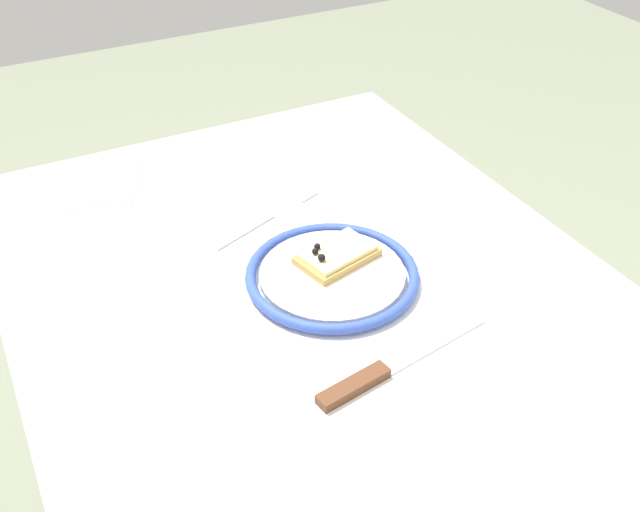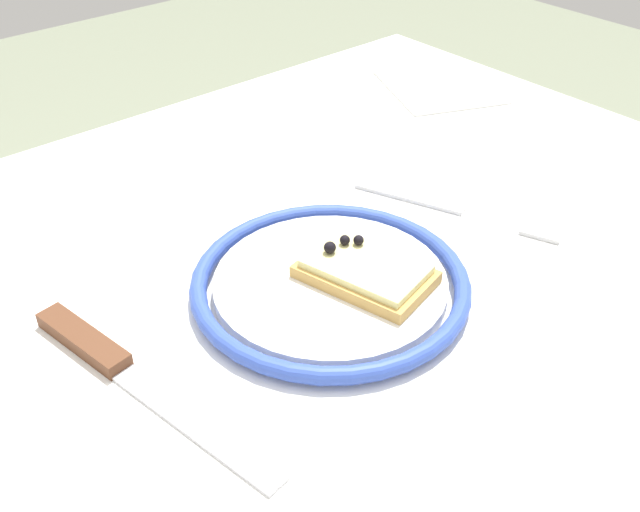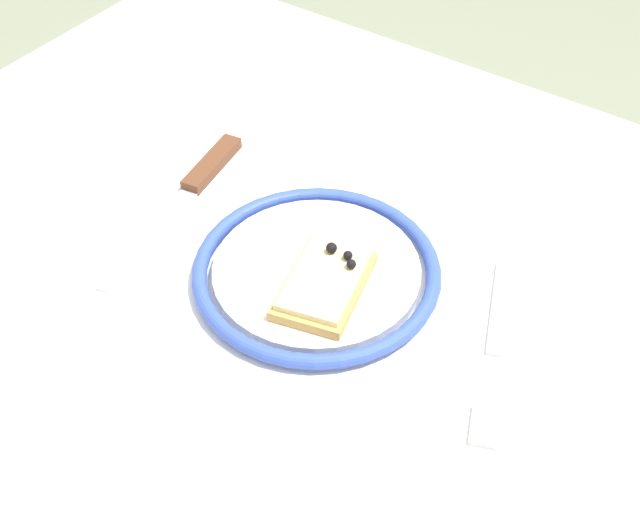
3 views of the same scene
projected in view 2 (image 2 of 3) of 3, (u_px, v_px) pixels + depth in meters
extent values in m
cube|color=white|center=(294.00, 297.00, 0.62)|extent=(0.98, 0.74, 0.03)
cylinder|color=#4C4742|center=(383.00, 283.00, 1.26)|extent=(0.05, 0.05, 0.74)
cylinder|color=white|center=(330.00, 285.00, 0.60)|extent=(0.19, 0.19, 0.01)
torus|color=#334FB2|center=(330.00, 282.00, 0.59)|extent=(0.22, 0.22, 0.01)
cube|color=tan|center=(365.00, 274.00, 0.59)|extent=(0.09, 0.11, 0.01)
cube|color=#E7E08D|center=(366.00, 266.00, 0.58)|extent=(0.08, 0.10, 0.01)
sphere|color=black|center=(359.00, 240.00, 0.60)|extent=(0.01, 0.01, 0.01)
sphere|color=black|center=(345.00, 240.00, 0.60)|extent=(0.01, 0.01, 0.01)
sphere|color=black|center=(330.00, 248.00, 0.59)|extent=(0.01, 0.01, 0.01)
cube|color=silver|center=(195.00, 425.00, 0.48)|extent=(0.04, 0.15, 0.00)
cube|color=#59331E|center=(83.00, 340.00, 0.54)|extent=(0.03, 0.09, 0.01)
cube|color=silver|center=(409.00, 197.00, 0.72)|extent=(0.05, 0.11, 0.00)
cube|color=silver|center=(542.00, 232.00, 0.67)|extent=(0.03, 0.04, 0.00)
cube|color=white|center=(439.00, 86.00, 0.93)|extent=(0.17, 0.18, 0.00)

